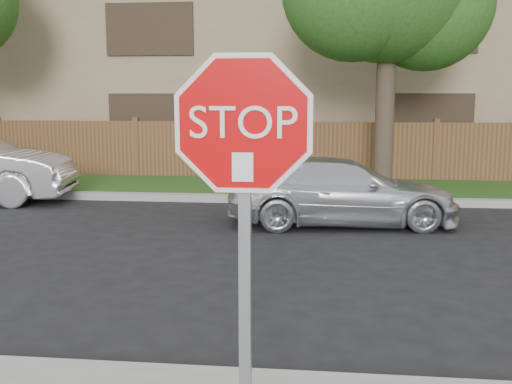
# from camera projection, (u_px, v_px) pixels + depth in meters

# --- Properties ---
(ground) EXTENTS (90.00, 90.00, 0.00)m
(ground) POSITION_uv_depth(u_px,v_px,m) (188.00, 376.00, 4.95)
(ground) COLOR black
(ground) RESTS_ON ground
(far_curb) EXTENTS (70.00, 0.30, 0.15)m
(far_curb) POSITION_uv_depth(u_px,v_px,m) (272.00, 199.00, 12.93)
(far_curb) COLOR gray
(far_curb) RESTS_ON ground
(grass_strip) EXTENTS (70.00, 3.00, 0.12)m
(grass_strip) POSITION_uv_depth(u_px,v_px,m) (277.00, 188.00, 14.55)
(grass_strip) COLOR #1E4714
(grass_strip) RESTS_ON ground
(fence) EXTENTS (70.00, 0.12, 1.60)m
(fence) POSITION_uv_depth(u_px,v_px,m) (282.00, 152.00, 16.00)
(fence) COLOR #52341D
(fence) RESTS_ON ground
(apartment_building) EXTENTS (35.20, 9.20, 7.20)m
(apartment_building) POSITION_uv_depth(u_px,v_px,m) (293.00, 60.00, 21.06)
(apartment_building) COLOR #8D7557
(apartment_building) RESTS_ON ground
(stop_sign) EXTENTS (1.01, 0.13, 2.55)m
(stop_sign) POSITION_uv_depth(u_px,v_px,m) (244.00, 185.00, 3.13)
(stop_sign) COLOR gray
(stop_sign) RESTS_ON sidewalk_near
(sedan_right) EXTENTS (4.23, 2.02, 1.19)m
(sedan_right) POSITION_uv_depth(u_px,v_px,m) (342.00, 191.00, 10.70)
(sedan_right) COLOR silver
(sedan_right) RESTS_ON ground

